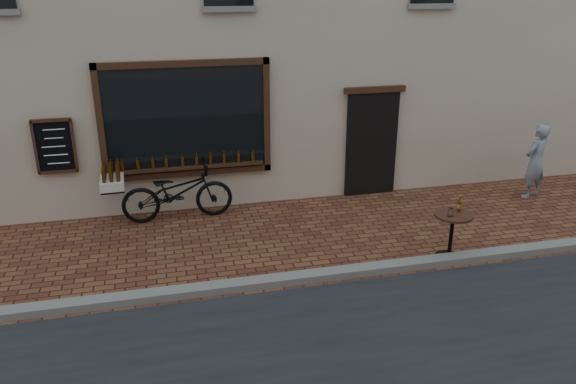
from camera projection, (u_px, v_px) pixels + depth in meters
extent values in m
plane|color=#4F2419|center=(334.00, 284.00, 8.63)|extent=(90.00, 90.00, 0.00)
cube|color=slate|center=(330.00, 274.00, 8.79)|extent=(90.00, 0.25, 0.12)
cube|color=black|center=(186.00, 120.00, 10.66)|extent=(3.00, 0.06, 2.00)
cube|color=black|center=(182.00, 64.00, 10.26)|extent=(3.24, 0.10, 0.12)
cube|color=black|center=(190.00, 173.00, 11.03)|extent=(3.24, 0.10, 0.12)
cube|color=black|center=(100.00, 125.00, 10.31)|extent=(0.12, 0.10, 2.24)
cube|color=black|center=(267.00, 116.00, 10.98)|extent=(0.12, 0.10, 2.24)
cube|color=black|center=(189.00, 167.00, 10.94)|extent=(2.90, 0.16, 0.05)
cube|color=black|center=(371.00, 144.00, 11.77)|extent=(1.10, 0.10, 2.20)
cube|color=black|center=(375.00, 90.00, 11.32)|extent=(1.30, 0.10, 0.12)
cube|color=black|center=(55.00, 146.00, 10.26)|extent=(0.62, 0.04, 0.92)
cylinder|color=#3D1C07|center=(122.00, 166.00, 10.62)|extent=(0.06, 0.06, 0.19)
cylinder|color=#3D1C07|center=(138.00, 165.00, 10.68)|extent=(0.06, 0.06, 0.19)
cylinder|color=#3D1C07|center=(152.00, 164.00, 10.74)|extent=(0.06, 0.06, 0.19)
cylinder|color=#3D1C07|center=(167.00, 163.00, 10.80)|extent=(0.06, 0.06, 0.19)
cylinder|color=#3D1C07|center=(182.00, 162.00, 10.87)|extent=(0.06, 0.06, 0.19)
cylinder|color=#3D1C07|center=(196.00, 161.00, 10.93)|extent=(0.06, 0.06, 0.19)
cylinder|color=#3D1C07|center=(211.00, 160.00, 10.99)|extent=(0.06, 0.06, 0.19)
cylinder|color=#3D1C07|center=(225.00, 159.00, 11.05)|extent=(0.06, 0.06, 0.19)
cylinder|color=#3D1C07|center=(239.00, 158.00, 11.11)|extent=(0.06, 0.06, 0.19)
cylinder|color=#3D1C07|center=(252.00, 157.00, 11.17)|extent=(0.06, 0.06, 0.19)
imported|color=black|center=(177.00, 192.00, 10.72)|extent=(2.12, 0.80, 1.10)
cube|color=black|center=(113.00, 188.00, 10.36)|extent=(0.43, 0.60, 0.04)
cube|color=beige|center=(112.00, 182.00, 10.32)|extent=(0.44, 0.62, 0.17)
cylinder|color=#3D1C07|center=(118.00, 175.00, 10.08)|extent=(0.07, 0.07, 0.23)
cylinder|color=#3D1C07|center=(111.00, 176.00, 10.05)|extent=(0.07, 0.07, 0.23)
cylinder|color=#3D1C07|center=(104.00, 177.00, 10.02)|extent=(0.07, 0.07, 0.23)
cylinder|color=#3D1C07|center=(118.00, 173.00, 10.21)|extent=(0.07, 0.07, 0.23)
cylinder|color=#3D1C07|center=(111.00, 173.00, 10.18)|extent=(0.07, 0.07, 0.23)
cylinder|color=#3D1C07|center=(104.00, 174.00, 10.15)|extent=(0.07, 0.07, 0.23)
cylinder|color=#3D1C07|center=(118.00, 170.00, 10.34)|extent=(0.07, 0.07, 0.23)
cylinder|color=#3D1C07|center=(111.00, 171.00, 10.31)|extent=(0.07, 0.07, 0.23)
cylinder|color=#3D1C07|center=(104.00, 171.00, 10.28)|extent=(0.07, 0.07, 0.23)
cylinder|color=#3D1C07|center=(118.00, 168.00, 10.47)|extent=(0.07, 0.07, 0.23)
cylinder|color=#3D1C07|center=(111.00, 168.00, 10.44)|extent=(0.07, 0.07, 0.23)
cylinder|color=#3D1C07|center=(104.00, 169.00, 10.41)|extent=(0.07, 0.07, 0.23)
cylinder|color=black|center=(449.00, 257.00, 9.40)|extent=(0.46, 0.46, 0.03)
cylinder|color=black|center=(451.00, 237.00, 9.26)|extent=(0.06, 0.06, 0.74)
cylinder|color=#321910|center=(454.00, 215.00, 9.12)|extent=(0.63, 0.63, 0.04)
cylinder|color=gold|center=(459.00, 206.00, 9.16)|extent=(0.07, 0.07, 0.06)
cylinder|color=white|center=(450.00, 212.00, 8.99)|extent=(0.08, 0.08, 0.14)
imported|color=gray|center=(536.00, 161.00, 11.70)|extent=(0.67, 0.56, 1.58)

